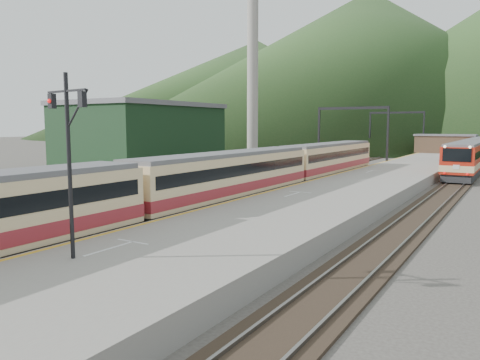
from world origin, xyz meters
The scene contains 16 objects.
track_main centered at (0.00, 40.00, 0.07)m, with size 2.60×200.00×0.23m.
track_far centered at (-5.00, 40.00, 0.07)m, with size 2.60×200.00×0.23m.
track_second centered at (11.50, 40.00, 0.07)m, with size 2.60×200.00×0.23m.
platform centered at (5.60, 38.00, 0.50)m, with size 8.00×100.00×1.00m, color gray.
gantry_near centered at (-2.85, 55.00, 5.59)m, with size 9.55×0.25×8.00m.
gantry_far centered at (-2.85, 80.00, 5.59)m, with size 9.55×0.25×8.00m.
warehouse centered at (-28.00, 42.00, 4.32)m, with size 14.50×20.50×8.60m.
smokestack centered at (-22.00, 62.00, 15.00)m, with size 1.80×1.80×30.00m, color #9E998E.
station_shed centered at (5.60, 78.00, 2.57)m, with size 9.40×4.40×3.10m.
hill_a centered at (-40.00, 190.00, 30.00)m, with size 180.00×180.00×60.00m, color #274C20.
hill_d centered at (-120.00, 240.00, 27.50)m, with size 200.00×200.00×55.00m, color #274C20.
main_train centered at (0.00, 20.21, 1.91)m, with size 2.75×56.42×3.35m.
second_train centered at (11.50, 60.96, 2.03)m, with size 2.95×40.14×3.60m.
signal_mast centered at (3.68, 4.48, 4.83)m, with size 2.19×0.44×6.23m.
short_signal_b centered at (-3.46, 32.31, 1.46)m, with size 0.25×0.21×2.27m.
short_signal_c centered at (-7.83, 16.18, 1.46)m, with size 0.25×0.20×2.27m.
Camera 1 is at (16.59, -5.86, 5.50)m, focal length 35.00 mm.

